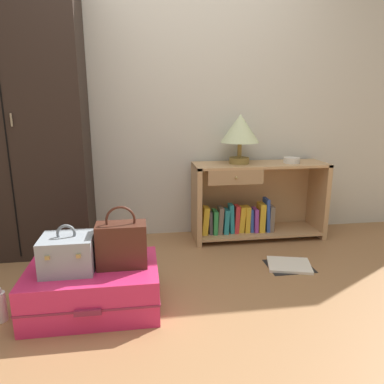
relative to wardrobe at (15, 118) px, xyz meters
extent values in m
plane|color=#9E7047|center=(1.13, -1.20, -1.07)|extent=(9.00, 9.00, 0.00)
cube|color=beige|center=(1.13, 0.30, 0.23)|extent=(6.40, 0.10, 2.60)
cube|color=black|center=(0.00, 0.00, 0.00)|extent=(1.03, 0.45, 2.13)
cube|color=black|center=(0.00, -0.23, 0.00)|extent=(0.01, 0.01, 2.03)
cylinder|color=gray|center=(0.05, -0.24, 0.00)|extent=(0.01, 0.01, 0.09)
cube|color=tan|center=(1.39, 0.03, -0.73)|extent=(0.04, 0.36, 0.67)
cube|color=tan|center=(2.50, 0.03, -0.73)|extent=(0.04, 0.36, 0.67)
cube|color=tan|center=(1.95, 0.03, -0.40)|extent=(1.16, 0.36, 0.02)
cube|color=tan|center=(1.95, 0.03, -1.01)|extent=(1.08, 0.36, 0.02)
cube|color=tan|center=(1.95, 0.21, -0.73)|extent=(1.08, 0.01, 0.65)
cube|color=#A68259|center=(1.69, -0.14, -0.48)|extent=(0.46, 0.02, 0.12)
sphere|color=#9E844C|center=(1.69, -0.15, -0.48)|extent=(0.02, 0.02, 0.02)
cube|color=gold|center=(1.46, 0.01, -0.88)|extent=(0.07, 0.11, 0.25)
cube|color=#4C474C|center=(1.51, 0.01, -0.90)|extent=(0.03, 0.10, 0.21)
cube|color=green|center=(1.55, 0.01, -0.90)|extent=(0.04, 0.13, 0.21)
cube|color=#726659|center=(1.59, 0.01, -0.88)|extent=(0.05, 0.11, 0.24)
cube|color=teal|center=(1.64, 0.01, -0.89)|extent=(0.05, 0.12, 0.22)
cube|color=teal|center=(1.69, 0.01, -0.87)|extent=(0.05, 0.09, 0.26)
cube|color=red|center=(1.74, 0.01, -0.88)|extent=(0.05, 0.10, 0.25)
cube|color=gold|center=(1.79, 0.01, -0.88)|extent=(0.06, 0.08, 0.24)
cube|color=gold|center=(1.84, 0.01, -0.88)|extent=(0.04, 0.11, 0.23)
cube|color=#2D51B2|center=(1.87, 0.01, -0.90)|extent=(0.04, 0.09, 0.21)
cube|color=purple|center=(1.91, 0.01, -0.90)|extent=(0.04, 0.11, 0.21)
cube|color=gold|center=(1.96, 0.01, -0.87)|extent=(0.05, 0.12, 0.26)
cube|color=#2D51B2|center=(2.01, 0.01, -0.85)|extent=(0.04, 0.12, 0.30)
cube|color=#726659|center=(2.05, 0.01, -0.89)|extent=(0.04, 0.11, 0.23)
cylinder|color=olive|center=(1.76, 0.05, -0.37)|extent=(0.17, 0.17, 0.05)
cylinder|color=olive|center=(1.76, 0.05, -0.28)|extent=(0.04, 0.04, 0.13)
cone|color=beige|center=(1.76, 0.05, -0.09)|extent=(0.33, 0.33, 0.23)
cylinder|color=silver|center=(2.22, 0.01, -0.37)|extent=(0.14, 0.14, 0.05)
cube|color=#DB2860|center=(0.63, -0.95, -0.93)|extent=(0.75, 0.50, 0.26)
cube|color=maroon|center=(0.63, -0.95, -0.93)|extent=(0.75, 0.51, 0.01)
cube|color=maroon|center=(0.63, -1.21, -0.93)|extent=(0.14, 0.02, 0.03)
cube|color=#8E99A3|center=(0.50, -0.97, -0.70)|extent=(0.28, 0.24, 0.20)
torus|color=slate|center=(0.50, -0.97, -0.58)|extent=(0.11, 0.02, 0.11)
cube|color=tan|center=(0.43, -1.10, -0.67)|extent=(0.02, 0.01, 0.02)
cube|color=tan|center=(0.58, -1.10, -0.67)|extent=(0.02, 0.01, 0.02)
cube|color=#472319|center=(0.80, -0.95, -0.67)|extent=(0.28, 0.15, 0.26)
torus|color=#472319|center=(0.80, -0.95, -0.53)|extent=(0.17, 0.01, 0.17)
cube|color=white|center=(1.99, -0.59, -1.06)|extent=(0.36, 0.33, 0.02)
cube|color=black|center=(1.99, -0.59, -1.06)|extent=(0.33, 0.27, 0.01)
camera|label=1|loc=(0.92, -2.90, 0.12)|focal=33.53mm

